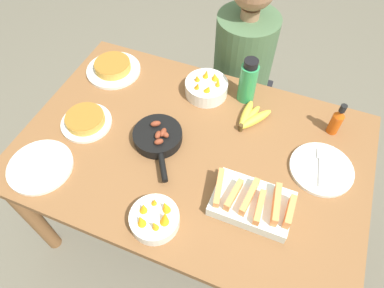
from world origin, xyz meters
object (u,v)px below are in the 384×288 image
at_px(banana_bunch, 250,117).
at_px(water_bottle, 248,81).
at_px(melon_tray, 253,203).
at_px(skillet, 158,137).
at_px(empty_plate_far_left, 321,169).
at_px(hot_sauce_bottle, 337,120).
at_px(frittata_plate_center, 86,121).
at_px(frittata_plate_side, 113,68).
at_px(empty_plate_near_front, 40,167).
at_px(person_figure, 239,84).
at_px(fruit_bowl_citrus, 206,87).
at_px(fruit_bowl_mango, 155,219).

distance_m(banana_bunch, water_bottle, 0.16).
relative_size(melon_tray, skillet, 1.00).
relative_size(banana_bunch, melon_tray, 0.62).
xyz_separation_m(empty_plate_far_left, hot_sauce_bottle, (0.01, 0.22, 0.06)).
bearing_deg(hot_sauce_bottle, frittata_plate_center, -160.12).
bearing_deg(frittata_plate_side, empty_plate_far_left, -10.59).
bearing_deg(water_bottle, skillet, -125.03).
relative_size(empty_plate_near_front, hot_sauce_bottle, 1.61).
relative_size(water_bottle, person_figure, 0.19).
bearing_deg(water_bottle, fruit_bowl_citrus, -167.15).
distance_m(skillet, fruit_bowl_mango, 0.37).
relative_size(frittata_plate_side, fruit_bowl_citrus, 1.34).
xyz_separation_m(melon_tray, skillet, (-0.46, 0.15, -0.01)).
xyz_separation_m(banana_bunch, fruit_bowl_mango, (-0.18, -0.60, 0.01)).
relative_size(fruit_bowl_mango, fruit_bowl_citrus, 0.90).
xyz_separation_m(empty_plate_near_front, person_figure, (0.55, 1.00, -0.24)).
bearing_deg(hot_sauce_bottle, empty_plate_far_left, -92.36).
bearing_deg(fruit_bowl_citrus, empty_plate_near_front, -126.29).
xyz_separation_m(fruit_bowl_citrus, water_bottle, (0.18, 0.04, 0.07)).
xyz_separation_m(empty_plate_far_left, water_bottle, (-0.40, 0.27, 0.10)).
xyz_separation_m(skillet, water_bottle, (0.27, 0.38, 0.08)).
relative_size(skillet, person_figure, 0.25).
xyz_separation_m(melon_tray, fruit_bowl_citrus, (-0.37, 0.49, 0.00)).
bearing_deg(skillet, banana_bunch, 95.52).
relative_size(frittata_plate_center, frittata_plate_side, 0.83).
bearing_deg(frittata_plate_side, person_figure, 34.62).
bearing_deg(fruit_bowl_mango, person_figure, 88.84).
xyz_separation_m(empty_plate_far_left, fruit_bowl_mango, (-0.52, -0.45, 0.02)).
bearing_deg(person_figure, frittata_plate_side, -145.38).
xyz_separation_m(melon_tray, fruit_bowl_mango, (-0.31, -0.19, -0.00)).
bearing_deg(melon_tray, empty_plate_near_front, -169.81).
bearing_deg(empty_plate_near_front, melon_tray, 10.19).
xyz_separation_m(skillet, empty_plate_far_left, (0.67, 0.11, -0.02)).
relative_size(melon_tray, frittata_plate_center, 1.36).
bearing_deg(empty_plate_far_left, water_bottle, 145.82).
xyz_separation_m(fruit_bowl_citrus, person_figure, (0.08, 0.36, -0.27)).
height_order(skillet, frittata_plate_side, skillet).
height_order(banana_bunch, person_figure, person_figure).
bearing_deg(melon_tray, person_figure, 108.53).
bearing_deg(fruit_bowl_citrus, banana_bunch, -19.24).
bearing_deg(fruit_bowl_citrus, melon_tray, -53.37).
relative_size(fruit_bowl_citrus, hot_sauce_bottle, 1.23).
distance_m(melon_tray, fruit_bowl_mango, 0.36).
bearing_deg(hot_sauce_bottle, water_bottle, 172.90).
height_order(banana_bunch, hot_sauce_bottle, hot_sauce_bottle).
bearing_deg(melon_tray, water_bottle, 109.17).
bearing_deg(banana_bunch, frittata_plate_center, -156.29).
height_order(empty_plate_far_left, fruit_bowl_mango, fruit_bowl_mango).
relative_size(banana_bunch, empty_plate_far_left, 0.74).
height_order(skillet, person_figure, person_figure).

